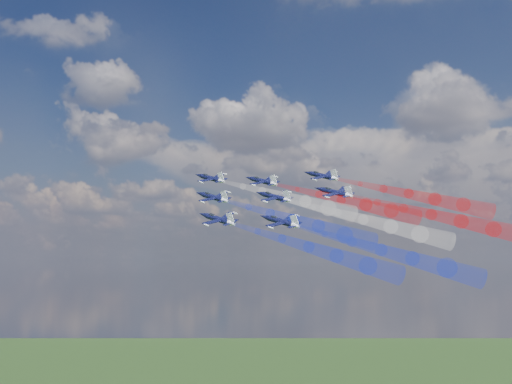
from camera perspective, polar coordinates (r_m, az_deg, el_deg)
The scene contains 16 objects.
jet_lead at distance 159.16m, azimuth -4.17°, elevation 1.27°, with size 8.85×11.07×2.95m, color black, non-canonical shape.
trail_lead at distance 143.15m, azimuth 2.52°, elevation -0.40°, with size 3.69×38.65×3.69m, color white, non-canonical shape.
jet_inner_left at distance 145.15m, azimuth -3.96°, elevation -0.48°, with size 8.85×11.07×2.95m, color black, non-canonical shape.
trail_inner_left at distance 129.47m, azimuth 3.48°, elevation -2.54°, with size 3.69×38.65×3.69m, color #1A30E2, non-canonical shape.
jet_inner_right at distance 157.08m, azimuth 0.59°, elevation 1.01°, with size 8.85×11.07×2.95m, color black, non-canonical shape.
trail_inner_right at distance 142.70m, azimuth 7.85°, elevation -0.71°, with size 3.69×38.65×3.69m, color red, non-canonical shape.
jet_outer_left at distance 131.72m, azimuth -3.51°, elevation -2.50°, with size 8.85×11.07×2.95m, color black, non-canonical shape.
trail_outer_left at distance 116.52m, azimuth 4.85°, elevation -5.06°, with size 3.69×38.65×3.69m, color #1A30E2, non-canonical shape.
jet_center_third at distance 143.34m, azimuth 1.71°, elevation -0.45°, with size 8.85×11.07×2.95m, color black, non-canonical shape.
trail_center_third at distance 129.61m, azimuth 9.85°, elevation -2.50°, with size 3.69×38.65×3.69m, color white, non-canonical shape.
jet_outer_right at distance 156.68m, azimuth 6.10°, elevation 1.49°, with size 8.85×11.07×2.95m, color black, non-canonical shape.
trail_outer_right at distance 144.23m, azimuth 13.84°, elevation -0.18°, with size 3.69×38.65×3.69m, color red, non-canonical shape.
jet_rear_left at distance 130.30m, azimuth 2.30°, elevation -2.72°, with size 8.85×11.07×2.95m, color black, non-canonical shape.
trail_rear_left at distance 117.15m, azimuth 11.42°, elevation -5.25°, with size 3.69×38.65×3.69m, color #1A30E2, non-canonical shape.
jet_rear_right at distance 144.10m, azimuth 7.27°, elevation -0.03°, with size 8.85×11.07×2.95m, color black, non-canonical shape.
trail_rear_right at distance 132.35m, azimuth 15.84°, elevation -2.00°, with size 3.69×38.65×3.69m, color red, non-canonical shape.
Camera 1 is at (58.19, -114.00, 125.28)m, focal length 43.51 mm.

